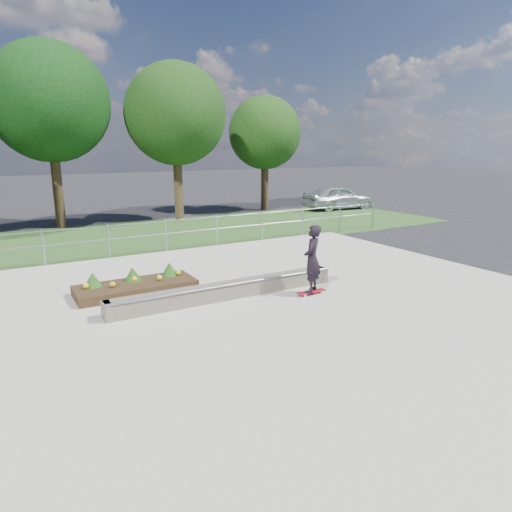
{
  "coord_description": "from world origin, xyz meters",
  "views": [
    {
      "loc": [
        -5.3,
        -7.88,
        3.71
      ],
      "look_at": [
        0.2,
        1.5,
        1.1
      ],
      "focal_mm": 32.0,
      "sensor_mm": 36.0,
      "label": 1
    }
  ],
  "objects_px": {
    "skateboarder": "(312,259)",
    "parked_car": "(338,197)",
    "grind_ledge": "(228,290)",
    "planter_bed": "(135,285)"
  },
  "relations": [
    {
      "from": "skateboarder",
      "to": "parked_car",
      "type": "xyz_separation_m",
      "value": [
        11.43,
        12.5,
        -0.24
      ]
    },
    {
      "from": "grind_ledge",
      "to": "parked_car",
      "type": "height_order",
      "value": "parked_car"
    },
    {
      "from": "parked_car",
      "to": "skateboarder",
      "type": "bearing_deg",
      "value": 141.81
    },
    {
      "from": "planter_bed",
      "to": "skateboarder",
      "type": "relative_size",
      "value": 1.68
    },
    {
      "from": "grind_ledge",
      "to": "planter_bed",
      "type": "distance_m",
      "value": 2.46
    },
    {
      "from": "grind_ledge",
      "to": "planter_bed",
      "type": "xyz_separation_m",
      "value": [
        -1.82,
        1.65,
        -0.02
      ]
    },
    {
      "from": "grind_ledge",
      "to": "planter_bed",
      "type": "height_order",
      "value": "planter_bed"
    },
    {
      "from": "skateboarder",
      "to": "grind_ledge",
      "type": "bearing_deg",
      "value": 157.46
    },
    {
      "from": "skateboarder",
      "to": "parked_car",
      "type": "distance_m",
      "value": 16.94
    },
    {
      "from": "grind_ledge",
      "to": "skateboarder",
      "type": "relative_size",
      "value": 3.37
    }
  ]
}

